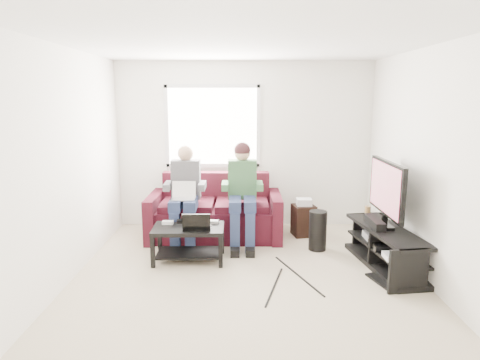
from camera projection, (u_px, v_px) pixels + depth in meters
name	position (u px, v px, depth m)	size (l,w,h in m)	color
floor	(247.00, 283.00, 4.80)	(4.50, 4.50, 0.00)	beige
ceiling	(248.00, 42.00, 4.30)	(4.50, 4.50, 0.00)	white
wall_back	(244.00, 145.00, 6.76)	(4.50, 4.50, 0.00)	white
wall_front	(256.00, 236.00, 2.34)	(4.50, 4.50, 0.00)	white
wall_left	(60.00, 169.00, 4.55)	(4.50, 4.50, 0.00)	white
wall_right	(434.00, 169.00, 4.56)	(4.50, 4.50, 0.00)	white
window	(213.00, 126.00, 6.68)	(1.48, 0.04, 1.28)	white
sofa	(215.00, 214.00, 6.37)	(1.95, 0.98, 0.91)	#401019
person_left	(185.00, 191.00, 5.94)	(0.40, 0.71, 1.38)	navy
person_right	(242.00, 187.00, 5.95)	(0.40, 0.71, 1.43)	navy
laptop_silver	(183.00, 195.00, 5.77)	(0.32, 0.22, 0.24)	silver
coffee_table	(189.00, 236.00, 5.41)	(0.89, 0.55, 0.44)	black
laptop_black	(197.00, 219.00, 5.28)	(0.34, 0.24, 0.24)	black
controller_a	(168.00, 223.00, 5.50)	(0.14, 0.09, 0.04)	silver
controller_b	(182.00, 221.00, 5.56)	(0.14, 0.09, 0.04)	black
controller_c	(213.00, 222.00, 5.53)	(0.14, 0.09, 0.04)	gray
tv_stand	(386.00, 250.00, 5.21)	(0.64, 1.52, 0.49)	black
tv	(386.00, 190.00, 5.17)	(0.12, 1.10, 0.81)	black
soundbar	(375.00, 222.00, 5.25)	(0.12, 0.50, 0.10)	black
drink_cup	(368.00, 210.00, 5.76)	(0.08, 0.08, 0.12)	olive
console_white	(398.00, 256.00, 4.80)	(0.30, 0.22, 0.06)	silver
console_grey	(378.00, 236.00, 5.49)	(0.34, 0.26, 0.08)	gray
console_black	(387.00, 245.00, 5.15)	(0.38, 0.30, 0.07)	black
subwoofer	(318.00, 231.00, 5.80)	(0.24, 0.24, 0.54)	black
keyboard_floor	(381.00, 281.00, 4.81)	(0.15, 0.44, 0.02)	black
end_table	(304.00, 219.00, 6.41)	(0.31, 0.31, 0.56)	black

